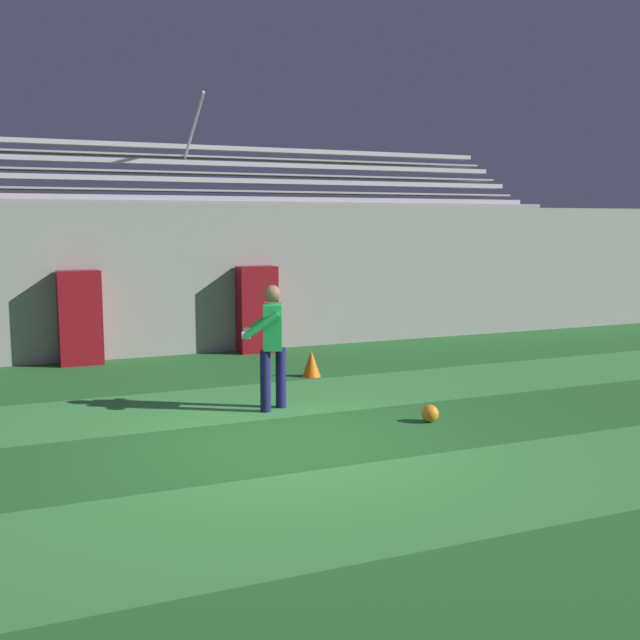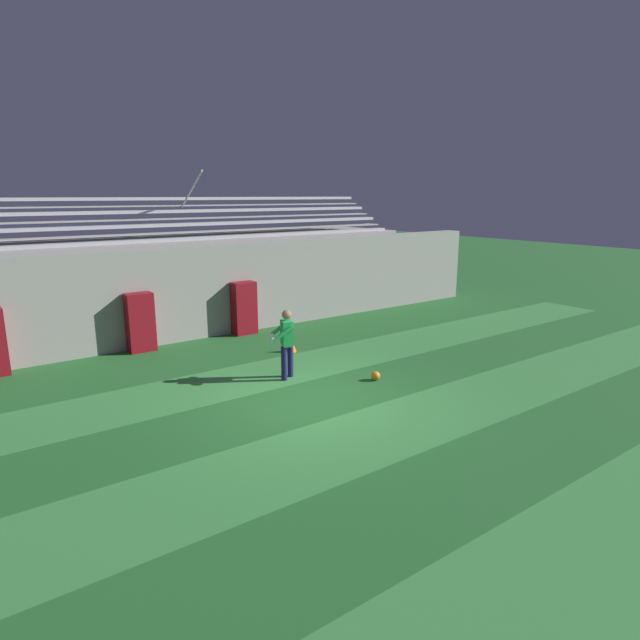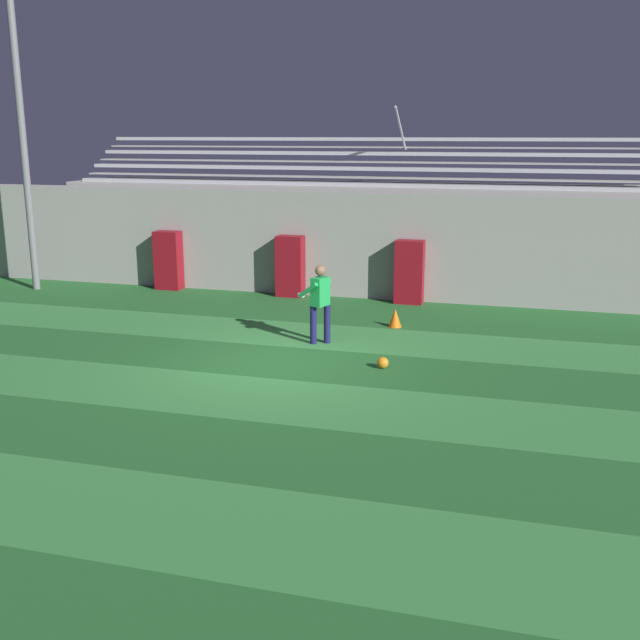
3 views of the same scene
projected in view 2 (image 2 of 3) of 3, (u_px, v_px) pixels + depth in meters
The scene contains 11 objects.
ground_plane at pixel (311, 403), 11.28m from camera, with size 80.00×80.00×0.00m, color #236028.
turf_stripe_near at pixel (593, 552), 6.56m from camera, with size 28.00×2.04×0.01m, color #38843D.
turf_stripe_mid at pixel (372, 435), 9.77m from camera, with size 28.00×2.04×0.01m, color #38843D.
turf_stripe_far at pixel (260, 375), 12.98m from camera, with size 28.00×2.04×0.01m, color #38843D.
back_wall at pixel (187, 293), 16.07m from camera, with size 24.00×0.60×2.80m, color #999691.
padding_pillar_gate_left at pixel (140, 322), 14.84m from camera, with size 0.73×0.44×1.65m, color maroon.
padding_pillar_gate_right at pixel (244, 308), 16.70m from camera, with size 0.73×0.44×1.65m, color maroon.
bleacher_stand at pixel (163, 281), 17.61m from camera, with size 18.00×3.35×5.03m.
goalkeeper at pixel (286, 340), 12.57m from camera, with size 0.68×0.70×1.67m.
soccer_ball at pixel (375, 376), 12.62m from camera, with size 0.22×0.22×0.22m, color orange.
traffic_cone at pixel (291, 344), 14.89m from camera, with size 0.30×0.30×0.42m, color orange.
Camera 2 is at (-6.08, -8.65, 4.29)m, focal length 30.00 mm.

